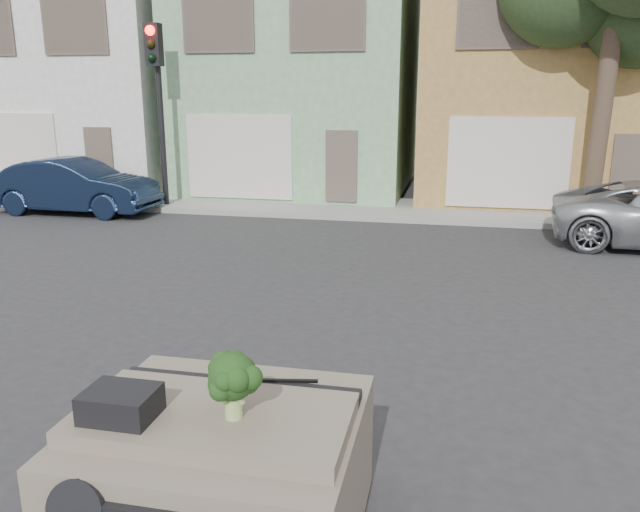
% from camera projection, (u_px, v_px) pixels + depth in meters
% --- Properties ---
extents(ground_plane, '(120.00, 120.00, 0.00)m').
position_uv_depth(ground_plane, '(313.00, 369.00, 7.61)').
color(ground_plane, '#303033').
rests_on(ground_plane, ground).
extents(sidewalk, '(40.00, 3.00, 0.15)m').
position_uv_depth(sidewalk, '(395.00, 210.00, 17.51)').
color(sidewalk, gray).
rests_on(sidewalk, ground).
extents(townhouse_white, '(7.20, 8.20, 7.55)m').
position_uv_depth(townhouse_white, '(105.00, 78.00, 22.58)').
color(townhouse_white, silver).
rests_on(townhouse_white, ground).
extents(townhouse_mint, '(7.20, 8.20, 7.55)m').
position_uv_depth(townhouse_mint, '(306.00, 77.00, 21.06)').
color(townhouse_mint, '#86B482').
rests_on(townhouse_mint, ground).
extents(townhouse_tan, '(7.20, 8.20, 7.55)m').
position_uv_depth(townhouse_tan, '(539.00, 75.00, 19.54)').
color(townhouse_tan, '#AC8447').
rests_on(townhouse_tan, ground).
extents(navy_sedan, '(4.59, 1.63, 1.51)m').
position_uv_depth(navy_sedan, '(77.00, 213.00, 17.38)').
color(navy_sedan, '#121E36').
rests_on(navy_sedan, ground).
extents(traffic_signal, '(0.40, 0.40, 5.10)m').
position_uv_depth(traffic_signal, '(160.00, 119.00, 17.26)').
color(traffic_signal, black).
rests_on(traffic_signal, ground).
extents(tree_near, '(4.40, 4.00, 8.50)m').
position_uv_depth(tree_near, '(609.00, 49.00, 14.77)').
color(tree_near, '#2B4121').
rests_on(tree_near, ground).
extents(car_dashboard, '(2.00, 1.80, 1.12)m').
position_uv_depth(car_dashboard, '(223.00, 470.00, 4.63)').
color(car_dashboard, '#776B5B').
rests_on(car_dashboard, ground).
extents(instrument_hump, '(0.48, 0.38, 0.20)m').
position_uv_depth(instrument_hump, '(121.00, 404.00, 4.24)').
color(instrument_hump, black).
rests_on(instrument_hump, car_dashboard).
extents(wiper_arm, '(0.69, 0.15, 0.02)m').
position_uv_depth(wiper_arm, '(272.00, 381.00, 4.78)').
color(wiper_arm, black).
rests_on(wiper_arm, car_dashboard).
extents(broccoli, '(0.52, 0.52, 0.48)m').
position_uv_depth(broccoli, '(233.00, 385.00, 4.20)').
color(broccoli, '#183512').
rests_on(broccoli, car_dashboard).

